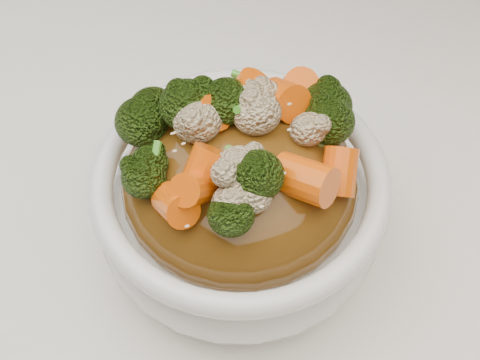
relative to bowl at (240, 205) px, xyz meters
name	(u,v)px	position (x,y,z in m)	size (l,w,h in m)	color
tablecloth	(195,290)	(-0.04, -0.02, -0.06)	(1.20, 0.80, 0.04)	white
bowl	(240,205)	(0.00, 0.00, 0.00)	(0.19, 0.19, 0.08)	white
sauce_base	(240,182)	(0.00, 0.00, 0.03)	(0.15, 0.15, 0.08)	#58350F
carrots	(240,127)	(0.00, 0.00, 0.08)	(0.15, 0.15, 0.04)	#F15A07
broccoli	(240,128)	(0.00, 0.00, 0.08)	(0.15, 0.15, 0.04)	black
cauliflower	(240,129)	(0.00, 0.00, 0.08)	(0.15, 0.15, 0.03)	beige
scallions	(240,125)	(0.00, 0.00, 0.08)	(0.11, 0.11, 0.02)	#409522
sesame_seeds	(240,125)	(0.00, 0.00, 0.08)	(0.14, 0.14, 0.01)	beige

